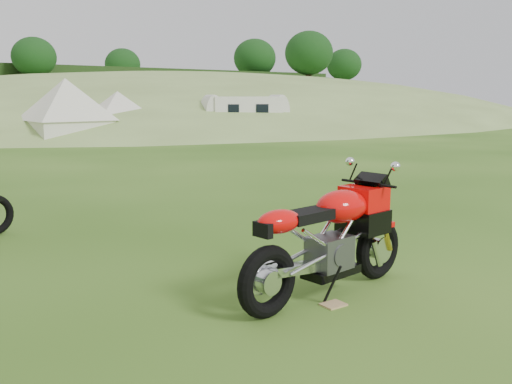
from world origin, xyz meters
TOP-DOWN VIEW (x-y plane):
  - ground at (0.00, 0.00)m, footprint 120.00×120.00m
  - hillside at (24.00, 40.00)m, footprint 80.00×64.00m
  - hedgerow at (24.00, 40.00)m, footprint 36.00×1.20m
  - sport_motorcycle at (-0.53, -1.12)m, footprint 2.23×0.66m
  - plywood_board at (-0.68, -1.35)m, footprint 0.23×0.19m
  - tent_mid at (4.80, 19.06)m, footprint 3.10×3.10m
  - tent_right at (7.43, 19.62)m, footprint 2.90×2.90m
  - caravan at (12.93, 17.16)m, footprint 4.56×3.30m

SIDE VIEW (x-z plane):
  - ground at x=0.00m, z-range 0.00..0.00m
  - hillside at x=24.00m, z-range -4.00..4.00m
  - hedgerow at x=24.00m, z-range -4.30..4.30m
  - plywood_board at x=-0.68m, z-range 0.00..0.02m
  - sport_motorcycle at x=-0.53m, z-range 0.00..1.32m
  - caravan at x=12.93m, z-range 0.00..1.95m
  - tent_right at x=7.43m, z-range 0.00..2.33m
  - tent_mid at x=4.80m, z-range 0.00..2.66m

